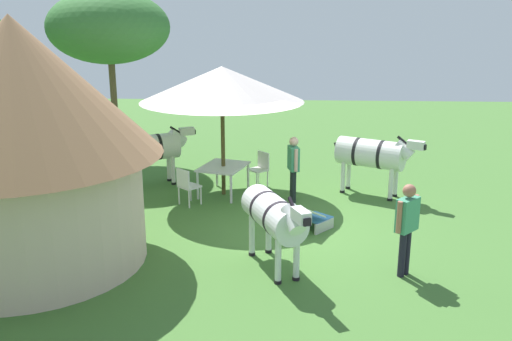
% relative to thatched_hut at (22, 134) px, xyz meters
% --- Properties ---
extents(ground_plane, '(36.00, 36.00, 0.00)m').
position_rel_thatched_hut_xyz_m(ground_plane, '(2.08, -4.38, -2.39)').
color(ground_plane, '#447231').
extents(thatched_hut, '(4.82, 4.82, 4.39)m').
position_rel_thatched_hut_xyz_m(thatched_hut, '(0.00, 0.00, 0.00)').
color(thatched_hut, beige).
rests_on(thatched_hut, ground_plane).
extents(shade_umbrella, '(3.97, 3.97, 3.19)m').
position_rel_thatched_hut_xyz_m(shade_umbrella, '(4.08, -3.02, 0.38)').
color(shade_umbrella, '#483E1E').
rests_on(shade_umbrella, ground_plane).
extents(patio_dining_table, '(1.51, 1.32, 0.74)m').
position_rel_thatched_hut_xyz_m(patio_dining_table, '(4.08, -3.02, -1.73)').
color(patio_dining_table, silver).
rests_on(patio_dining_table, ground_plane).
extents(patio_chair_west_end, '(0.61, 0.61, 0.90)m').
position_rel_thatched_hut_xyz_m(patio_chair_west_end, '(3.19, -2.24, -1.87)').
color(patio_chair_west_end, white).
rests_on(patio_chair_west_end, ground_plane).
extents(patio_chair_near_lawn, '(0.61, 0.61, 0.90)m').
position_rel_thatched_hut_xyz_m(patio_chair_near_lawn, '(4.85, -3.90, -1.87)').
color(patio_chair_near_lawn, white).
rests_on(patio_chair_near_lawn, ground_plane).
extents(guest_beside_umbrella, '(0.56, 0.29, 1.60)m').
position_rel_thatched_hut_xyz_m(guest_beside_umbrella, '(3.59, -4.75, -1.43)').
color(guest_beside_umbrella, black).
rests_on(guest_beside_umbrella, ground_plane).
extents(standing_watcher, '(0.47, 0.46, 1.65)m').
position_rel_thatched_hut_xyz_m(standing_watcher, '(-0.21, -6.63, -1.40)').
color(standing_watcher, black).
rests_on(standing_watcher, ground_plane).
extents(striped_lounge_chair, '(0.96, 0.93, 0.59)m').
position_rel_thatched_hut_xyz_m(striped_lounge_chair, '(1.86, -5.16, -2.14)').
color(striped_lounge_chair, teal).
rests_on(striped_lounge_chair, ground_plane).
extents(zebra_nearest_camera, '(1.42, 2.07, 1.55)m').
position_rel_thatched_hut_xyz_m(zebra_nearest_camera, '(4.71, -1.00, -1.38)').
color(zebra_nearest_camera, silver).
rests_on(zebra_nearest_camera, ground_plane).
extents(zebra_by_umbrella, '(2.12, 1.23, 1.54)m').
position_rel_thatched_hut_xyz_m(zebra_by_umbrella, '(-0.07, -4.38, -1.40)').
color(zebra_by_umbrella, silver).
rests_on(zebra_by_umbrella, ground_plane).
extents(zebra_toward_hut, '(1.38, 2.09, 1.59)m').
position_rel_thatched_hut_xyz_m(zebra_toward_hut, '(4.23, -6.71, -1.34)').
color(zebra_toward_hut, silver).
rests_on(zebra_toward_hut, ground_plane).
extents(acacia_tree_right_background, '(3.54, 3.54, 5.08)m').
position_rel_thatched_hut_xyz_m(acacia_tree_right_background, '(7.20, 0.63, 1.62)').
color(acacia_tree_right_background, brown).
rests_on(acacia_tree_right_background, ground_plane).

